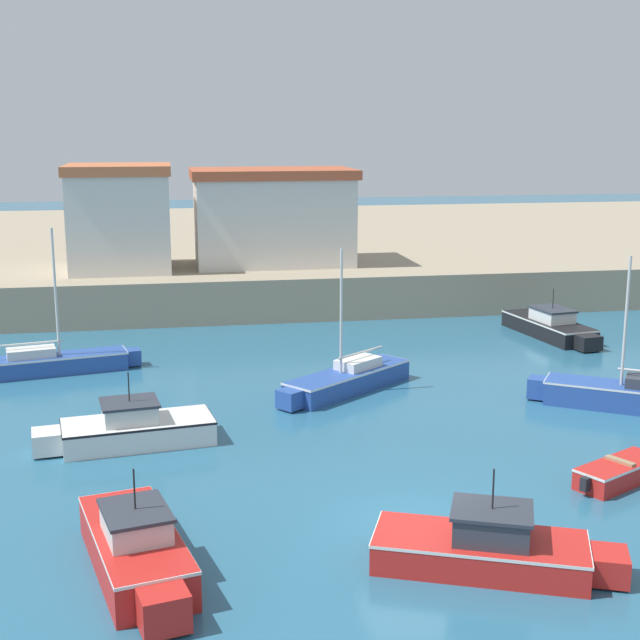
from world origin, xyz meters
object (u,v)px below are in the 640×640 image
(motorboat_red_2, at_px, (489,547))
(motorboat_black_4, at_px, (551,326))
(sailboat_blue_1, at_px, (631,395))
(motorboat_red_6, at_px, (137,548))
(harbor_shed_mid_row, at_px, (273,216))
(motorboat_white_0, at_px, (131,428))
(harbor_shed_near_wharf, at_px, (120,217))
(dinghy_red_9, at_px, (621,471))
(sailboat_blue_7, at_px, (347,379))
(sailboat_blue_3, at_px, (50,362))

(motorboat_red_2, relative_size, motorboat_black_4, 0.88)
(sailboat_blue_1, xyz_separation_m, motorboat_red_2, (-8.74, -9.84, 0.00))
(motorboat_red_2, height_order, motorboat_black_4, motorboat_red_2)
(motorboat_red_6, height_order, harbor_shed_mid_row, harbor_shed_mid_row)
(motorboat_white_0, xyz_separation_m, harbor_shed_near_wharf, (-1.03, 20.82, 4.38))
(harbor_shed_mid_row, bearing_deg, harbor_shed_near_wharf, -174.60)
(motorboat_white_0, distance_m, motorboat_red_2, 12.19)
(harbor_shed_near_wharf, distance_m, harbor_shed_mid_row, 8.04)
(dinghy_red_9, bearing_deg, sailboat_blue_7, 120.33)
(motorboat_red_6, distance_m, harbor_shed_mid_row, 30.73)
(harbor_shed_mid_row, bearing_deg, sailboat_blue_7, -88.07)
(motorboat_red_6, xyz_separation_m, sailboat_blue_7, (7.18, 12.51, -0.11))
(motorboat_red_2, relative_size, dinghy_red_9, 1.71)
(motorboat_black_4, bearing_deg, sailboat_blue_3, -173.41)
(sailboat_blue_1, xyz_separation_m, motorboat_black_4, (1.86, 10.63, -0.00))
(motorboat_red_2, bearing_deg, sailboat_blue_7, 91.52)
(motorboat_black_4, bearing_deg, sailboat_blue_1, -99.92)
(sailboat_blue_7, relative_size, harbor_shed_mid_row, 0.64)
(harbor_shed_mid_row, bearing_deg, motorboat_red_2, -88.25)
(motorboat_white_0, relative_size, motorboat_red_2, 0.99)
(sailboat_blue_7, bearing_deg, sailboat_blue_3, 158.54)
(sailboat_blue_1, height_order, motorboat_red_6, sailboat_blue_1)
(motorboat_white_0, distance_m, dinghy_red_9, 14.20)
(motorboat_white_0, relative_size, sailboat_blue_3, 0.82)
(sailboat_blue_3, distance_m, harbor_shed_mid_row, 17.10)
(motorboat_white_0, xyz_separation_m, motorboat_black_4, (18.52, 11.19, -0.01))
(motorboat_red_2, bearing_deg, dinghy_red_9, 37.27)
(motorboat_red_6, distance_m, dinghy_red_9, 13.13)
(motorboat_white_0, distance_m, sailboat_blue_7, 8.72)
(dinghy_red_9, relative_size, harbor_shed_near_wharf, 0.59)
(sailboat_blue_1, bearing_deg, motorboat_red_2, -131.63)
(motorboat_black_4, distance_m, sailboat_blue_7, 12.92)
(sailboat_blue_1, relative_size, dinghy_red_9, 1.86)
(harbor_shed_near_wharf, bearing_deg, sailboat_blue_1, -48.87)
(sailboat_blue_1, relative_size, motorboat_red_6, 1.09)
(motorboat_red_6, bearing_deg, harbor_shed_mid_row, 77.48)
(motorboat_red_2, xyz_separation_m, sailboat_blue_3, (-11.31, 17.93, -0.05))
(harbor_shed_near_wharf, bearing_deg, dinghy_red_9, -61.42)
(sailboat_blue_7, bearing_deg, dinghy_red_9, -59.67)
(motorboat_white_0, xyz_separation_m, sailboat_blue_1, (16.66, 0.56, -0.00))
(sailboat_blue_3, xyz_separation_m, dinghy_red_9, (16.57, -13.93, -0.13))
(motorboat_red_2, bearing_deg, sailboat_blue_3, 122.23)
(motorboat_red_2, xyz_separation_m, harbor_shed_near_wharf, (-8.94, 30.09, 4.38))
(sailboat_blue_1, xyz_separation_m, sailboat_blue_3, (-20.05, 8.10, -0.05))
(motorboat_black_4, xyz_separation_m, sailboat_blue_7, (-10.96, -6.83, -0.04))
(sailboat_blue_3, relative_size, motorboat_red_6, 1.20)
(motorboat_black_4, relative_size, sailboat_blue_7, 1.13)
(motorboat_red_2, relative_size, harbor_shed_mid_row, 0.64)
(motorboat_white_0, relative_size, motorboat_red_6, 0.99)
(motorboat_white_0, bearing_deg, harbor_shed_mid_row, 72.09)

